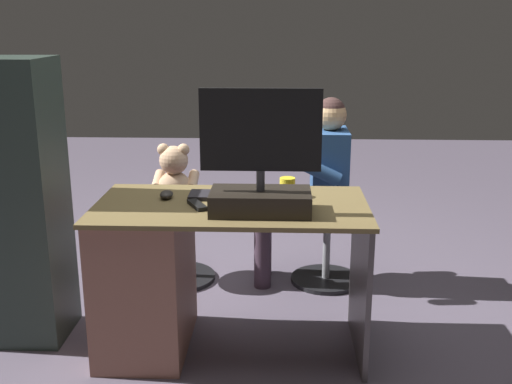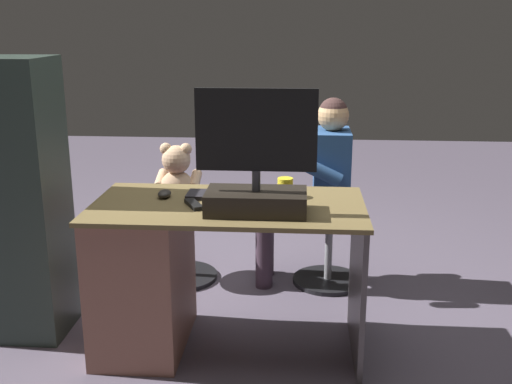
{
  "view_description": "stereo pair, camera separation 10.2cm",
  "coord_description": "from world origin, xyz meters",
  "px_view_note": "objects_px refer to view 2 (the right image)",
  "views": [
    {
      "loc": [
        -0.22,
        3.0,
        1.51
      ],
      "look_at": [
        -0.09,
        -0.07,
        0.65
      ],
      "focal_mm": 43.12,
      "sensor_mm": 36.0,
      "label": 1
    },
    {
      "loc": [
        -0.32,
        2.99,
        1.51
      ],
      "look_at": [
        -0.09,
        -0.07,
        0.65
      ],
      "focal_mm": 43.12,
      "sensor_mm": 36.0,
      "label": 2
    }
  ],
  "objects_px": {
    "teddy_bear": "(177,178)",
    "visitor_chair": "(329,239)",
    "desk": "(161,271)",
    "keyboard": "(232,195)",
    "office_chair_teddy": "(179,237)",
    "monitor": "(256,178)",
    "cup": "(285,187)",
    "computer_mouse": "(164,194)",
    "person": "(315,177)",
    "tv_remote": "(194,204)"
  },
  "relations": [
    {
      "from": "teddy_bear",
      "to": "cup",
      "type": "bearing_deg",
      "value": 134.34
    },
    {
      "from": "computer_mouse",
      "to": "office_chair_teddy",
      "type": "height_order",
      "value": "computer_mouse"
    },
    {
      "from": "office_chair_teddy",
      "to": "visitor_chair",
      "type": "xyz_separation_m",
      "value": [
        -0.89,
        -0.0,
        0.01
      ]
    },
    {
      "from": "desk",
      "to": "teddy_bear",
      "type": "distance_m",
      "value": 0.83
    },
    {
      "from": "monitor",
      "to": "teddy_bear",
      "type": "xyz_separation_m",
      "value": [
        0.53,
        -0.91,
        -0.24
      ]
    },
    {
      "from": "person",
      "to": "visitor_chair",
      "type": "bearing_deg",
      "value": -179.93
    },
    {
      "from": "teddy_bear",
      "to": "desk",
      "type": "bearing_deg",
      "value": 95.11
    },
    {
      "from": "tv_remote",
      "to": "office_chair_teddy",
      "type": "height_order",
      "value": "tv_remote"
    },
    {
      "from": "office_chair_teddy",
      "to": "person",
      "type": "bearing_deg",
      "value": -179.93
    },
    {
      "from": "desk",
      "to": "monitor",
      "type": "xyz_separation_m",
      "value": [
        -0.46,
        0.12,
        0.49
      ]
    },
    {
      "from": "office_chair_teddy",
      "to": "monitor",
      "type": "bearing_deg",
      "value": 120.52
    },
    {
      "from": "cup",
      "to": "office_chair_teddy",
      "type": "xyz_separation_m",
      "value": [
        0.64,
        -0.65,
        -0.5
      ]
    },
    {
      "from": "keyboard",
      "to": "office_chair_teddy",
      "type": "distance_m",
      "value": 0.91
    },
    {
      "from": "computer_mouse",
      "to": "cup",
      "type": "xyz_separation_m",
      "value": [
        -0.56,
        -0.05,
        0.03
      ]
    },
    {
      "from": "monitor",
      "to": "computer_mouse",
      "type": "height_order",
      "value": "monitor"
    },
    {
      "from": "office_chair_teddy",
      "to": "cup",
      "type": "bearing_deg",
      "value": 134.91
    },
    {
      "from": "monitor",
      "to": "computer_mouse",
      "type": "xyz_separation_m",
      "value": [
        0.44,
        -0.2,
        -0.13
      ]
    },
    {
      "from": "cup",
      "to": "office_chair_teddy",
      "type": "bearing_deg",
      "value": -45.09
    },
    {
      "from": "keyboard",
      "to": "teddy_bear",
      "type": "distance_m",
      "value": 0.8
    },
    {
      "from": "visitor_chair",
      "to": "person",
      "type": "height_order",
      "value": "person"
    },
    {
      "from": "keyboard",
      "to": "visitor_chair",
      "type": "height_order",
      "value": "keyboard"
    },
    {
      "from": "monitor",
      "to": "cup",
      "type": "xyz_separation_m",
      "value": [
        -0.12,
        -0.25,
        -0.11
      ]
    },
    {
      "from": "desk",
      "to": "teddy_bear",
      "type": "relative_size",
      "value": 3.26
    },
    {
      "from": "monitor",
      "to": "computer_mouse",
      "type": "relative_size",
      "value": 5.51
    },
    {
      "from": "monitor",
      "to": "keyboard",
      "type": "bearing_deg",
      "value": -59.63
    },
    {
      "from": "cup",
      "to": "visitor_chair",
      "type": "relative_size",
      "value": 0.2
    },
    {
      "from": "keyboard",
      "to": "tv_remote",
      "type": "relative_size",
      "value": 2.8
    },
    {
      "from": "keyboard",
      "to": "visitor_chair",
      "type": "bearing_deg",
      "value": -126.03
    },
    {
      "from": "teddy_bear",
      "to": "visitor_chair",
      "type": "distance_m",
      "value": 0.96
    },
    {
      "from": "desk",
      "to": "office_chair_teddy",
      "type": "distance_m",
      "value": 0.79
    },
    {
      "from": "cup",
      "to": "tv_remote",
      "type": "xyz_separation_m",
      "value": [
        0.4,
        0.18,
        -0.04
      ]
    },
    {
      "from": "desk",
      "to": "monitor",
      "type": "bearing_deg",
      "value": 165.52
    },
    {
      "from": "tv_remote",
      "to": "person",
      "type": "height_order",
      "value": "person"
    },
    {
      "from": "office_chair_teddy",
      "to": "teddy_bear",
      "type": "relative_size",
      "value": 1.21
    },
    {
      "from": "computer_mouse",
      "to": "visitor_chair",
      "type": "bearing_deg",
      "value": -139.03
    },
    {
      "from": "keyboard",
      "to": "person",
      "type": "height_order",
      "value": "person"
    },
    {
      "from": "monitor",
      "to": "person",
      "type": "distance_m",
      "value": 0.96
    },
    {
      "from": "office_chair_teddy",
      "to": "person",
      "type": "relative_size",
      "value": 0.41
    },
    {
      "from": "teddy_bear",
      "to": "office_chair_teddy",
      "type": "bearing_deg",
      "value": 90.0
    },
    {
      "from": "monitor",
      "to": "visitor_chair",
      "type": "relative_size",
      "value": 1.16
    },
    {
      "from": "computer_mouse",
      "to": "teddy_bear",
      "type": "height_order",
      "value": "teddy_bear"
    },
    {
      "from": "cup",
      "to": "person",
      "type": "relative_size",
      "value": 0.08
    },
    {
      "from": "computer_mouse",
      "to": "visitor_chair",
      "type": "relative_size",
      "value": 0.21
    },
    {
      "from": "tv_remote",
      "to": "teddy_bear",
      "type": "relative_size",
      "value": 0.4
    },
    {
      "from": "computer_mouse",
      "to": "office_chair_teddy",
      "type": "bearing_deg",
      "value": -83.13
    },
    {
      "from": "desk",
      "to": "visitor_chair",
      "type": "xyz_separation_m",
      "value": [
        -0.82,
        -0.78,
        -0.11
      ]
    },
    {
      "from": "person",
      "to": "desk",
      "type": "bearing_deg",
      "value": 46.87
    },
    {
      "from": "monitor",
      "to": "office_chair_teddy",
      "type": "distance_m",
      "value": 1.2
    },
    {
      "from": "visitor_chair",
      "to": "keyboard",
      "type": "bearing_deg",
      "value": 53.97
    },
    {
      "from": "keyboard",
      "to": "office_chair_teddy",
      "type": "height_order",
      "value": "keyboard"
    }
  ]
}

